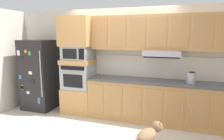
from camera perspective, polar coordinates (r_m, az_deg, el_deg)
name	(u,v)px	position (r m, az deg, el deg)	size (l,w,h in m)	color
ground_plane	(106,130)	(4.18, -1.74, -16.78)	(9.60, 9.60, 0.00)	beige
back_kitchen_wall	(122,62)	(4.83, 2.74, 2.43)	(6.20, 0.12, 2.50)	beige
refrigerator	(40,75)	(5.45, -19.91, -1.25)	(0.76, 0.73, 1.76)	black
oven_base_cabinet	(79,100)	(5.07, -9.28, -8.36)	(0.74, 0.62, 0.60)	tan
built_in_oven	(79,76)	(4.92, -9.49, -1.70)	(0.70, 0.62, 0.60)	#A8AAAF
appliance_mid_shelf	(78,62)	(4.86, -9.59, 2.35)	(0.74, 0.62, 0.10)	tan
microwave	(78,53)	(4.84, -9.67, 4.81)	(0.64, 0.54, 0.32)	#A8AAAF
appliance_upper_cabinet	(77,32)	(4.82, -9.83, 10.74)	(0.74, 0.62, 0.68)	tan
lower_cabinet_run	(155,102)	(4.50, 12.26, -8.93)	(2.96, 0.63, 0.88)	tan
countertop_slab	(156,81)	(4.38, 12.48, -3.21)	(3.00, 0.64, 0.04)	#4C4C51
backsplash_panel	(158,67)	(4.61, 12.99, 0.83)	(3.00, 0.02, 0.50)	silver
upper_cabinet_with_hood	(159,34)	(4.39, 13.21, 9.98)	(2.96, 0.48, 0.88)	tan
screwdriver	(102,75)	(4.76, -2.76, -1.55)	(0.16, 0.14, 0.03)	yellow
electric_kettle	(192,78)	(4.29, 21.72, -2.12)	(0.17, 0.17, 0.24)	#A8AAAF
dog	(149,135)	(3.23, 10.45, -17.81)	(0.41, 0.67, 0.55)	#997551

